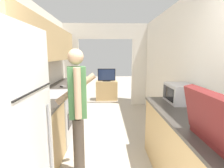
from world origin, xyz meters
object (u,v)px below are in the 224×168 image
(microwave, at_px, (180,93))
(tv_cabinet, at_px, (107,90))
(television, at_px, (107,75))
(person, at_px, (77,112))
(range_oven, at_px, (54,117))
(knife, at_px, (62,86))

(microwave, distance_m, tv_cabinet, 3.85)
(tv_cabinet, distance_m, television, 0.55)
(person, relative_size, tv_cabinet, 2.22)
(range_oven, xyz_separation_m, microwave, (2.02, -0.66, 0.58))
(television, bearing_deg, range_oven, -108.51)
(person, bearing_deg, television, -18.51)
(person, xyz_separation_m, tv_cabinet, (0.38, 3.97, -0.55))
(television, distance_m, knife, 2.45)
(person, distance_m, microwave, 1.47)
(range_oven, relative_size, tv_cabinet, 1.40)
(range_oven, relative_size, knife, 3.22)
(television, height_order, knife, television)
(microwave, relative_size, television, 0.78)
(range_oven, bearing_deg, person, -58.84)
(microwave, height_order, tv_cabinet, microwave)
(person, relative_size, microwave, 3.50)
(range_oven, bearing_deg, tv_cabinet, 71.74)
(microwave, relative_size, tv_cabinet, 0.64)
(person, height_order, knife, person)
(television, xyz_separation_m, knife, (-0.98, -2.25, 0.02))
(knife, bearing_deg, range_oven, -128.81)
(tv_cabinet, relative_size, television, 1.22)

